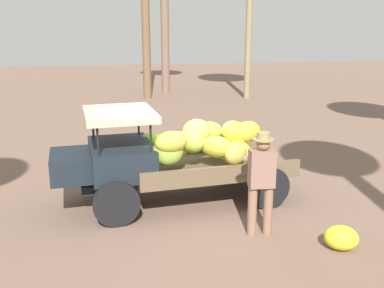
% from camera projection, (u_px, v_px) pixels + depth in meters
% --- Properties ---
extents(ground_plane, '(60.00, 60.00, 0.00)m').
position_uv_depth(ground_plane, '(183.00, 200.00, 8.60)').
color(ground_plane, brown).
extents(truck, '(4.56, 2.09, 1.84)m').
position_uv_depth(truck, '(172.00, 155.00, 8.26)').
color(truck, black).
rests_on(truck, ground).
extents(farmer, '(0.53, 0.47, 1.72)m').
position_uv_depth(farmer, '(261.00, 178.00, 6.95)').
color(farmer, '#86614C').
rests_on(farmer, ground).
extents(loose_banana_bunch, '(0.66, 0.63, 0.39)m').
position_uv_depth(loose_banana_bunch, '(341.00, 238.00, 6.68)').
color(loose_banana_bunch, yellow).
rests_on(loose_banana_bunch, ground).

